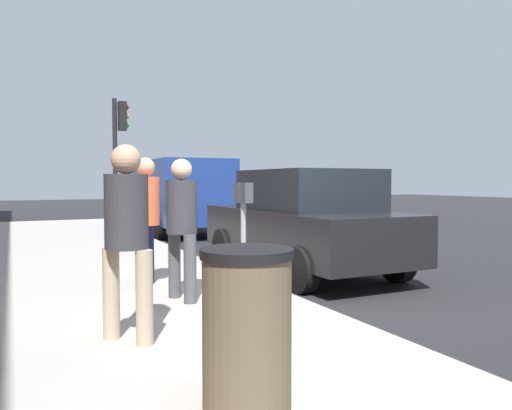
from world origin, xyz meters
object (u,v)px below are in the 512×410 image
at_px(traffic_signal, 119,143).
at_px(parked_van_far, 176,192).
at_px(parking_meter, 243,213).
at_px(trash_bin, 247,328).
at_px(parking_officer, 146,211).
at_px(pedestrian_bystander, 127,226).
at_px(pedestrian_at_meter, 182,218).
at_px(parked_sedan_near, 303,221).

bearing_deg(traffic_signal, parked_van_far, -57.36).
bearing_deg(parking_meter, parked_van_far, -11.63).
xyz_separation_m(parking_meter, trash_bin, (-3.04, 1.38, -0.51)).
relative_size(parking_meter, parking_officer, 0.81).
xyz_separation_m(pedestrian_bystander, parking_officer, (2.31, -0.73, -0.00)).
bearing_deg(pedestrian_bystander, parking_officer, 35.77).
bearing_deg(trash_bin, parking_officer, -4.79).
xyz_separation_m(parking_officer, trash_bin, (-3.96, 0.33, -0.52)).
distance_m(pedestrian_at_meter, parking_officer, 1.05).
bearing_deg(parking_meter, parking_officer, 48.95).
bearing_deg(pedestrian_bystander, parking_meter, 1.56).
bearing_deg(pedestrian_at_meter, pedestrian_bystander, -137.74).
bearing_deg(pedestrian_at_meter, parked_van_far, 61.11).
distance_m(pedestrian_bystander, parked_van_far, 10.92).
bearing_deg(parked_van_far, parking_meter, 168.37).
distance_m(parking_meter, parked_sedan_near, 2.39).
distance_m(pedestrian_at_meter, trash_bin, 3.00).
distance_m(parking_meter, parking_officer, 1.39).
relative_size(pedestrian_bystander, parked_sedan_near, 0.40).
height_order(parking_meter, parked_van_far, parked_van_far).
relative_size(pedestrian_bystander, trash_bin, 1.73).
distance_m(pedestrian_at_meter, traffic_signal, 7.95).
bearing_deg(parking_meter, pedestrian_bystander, 128.25).
relative_size(pedestrian_at_meter, pedestrian_bystander, 0.97).
bearing_deg(pedestrian_bystander, parked_van_far, 34.00).
height_order(parking_officer, trash_bin, parking_officer).
bearing_deg(trash_bin, parking_meter, -24.36).
height_order(pedestrian_bystander, parked_sedan_near, pedestrian_bystander).
bearing_deg(parked_sedan_near, parking_officer, 101.61).
relative_size(pedestrian_bystander, parked_van_far, 0.33).
height_order(parking_meter, pedestrian_at_meter, pedestrian_at_meter).
bearing_deg(parked_van_far, parking_officer, 160.18).
height_order(pedestrian_bystander, traffic_signal, traffic_signal).
relative_size(parking_officer, traffic_signal, 0.49).
xyz_separation_m(parked_sedan_near, traffic_signal, (6.16, 1.93, 1.68)).
height_order(parking_officer, traffic_signal, traffic_signal).
distance_m(pedestrian_bystander, parked_sedan_near, 4.64).
bearing_deg(pedestrian_at_meter, trash_bin, -112.15).
bearing_deg(trash_bin, pedestrian_bystander, 13.70).
bearing_deg(parking_meter, trash_bin, 155.64).
distance_m(parking_officer, parked_van_far, 8.49).
relative_size(pedestrian_at_meter, parked_sedan_near, 0.38).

